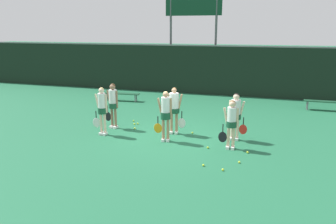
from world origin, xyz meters
The scene contains 22 objects.
ground_plane centered at (0.00, 0.00, 0.00)m, with size 140.00×140.00×0.00m, color #216642.
fence_windscreen centered at (0.00, 8.32, 1.49)m, with size 60.00×0.08×2.95m.
scoreboard centered at (-1.27, 9.37, 4.79)m, with size 3.49×0.15×6.15m.
bench_courtside centered at (-4.32, 5.17, 0.38)m, with size 2.13×0.51×0.43m.
bench_far centered at (6.16, 6.09, 0.41)m, with size 1.98×0.40×0.47m.
player_0 centered at (-2.44, -0.43, 1.06)m, with size 0.63×0.33×1.81m.
player_1 centered at (0.03, -0.43, 1.06)m, with size 0.64×0.35×1.80m.
player_2 centered at (2.34, -0.52, 0.98)m, with size 0.63×0.35×1.66m.
player_3 centered at (-2.44, 0.46, 1.08)m, with size 0.64×0.37×1.81m.
player_4 centered at (0.09, 0.49, 1.06)m, with size 0.69×0.41×1.78m.
player_5 centered at (2.38, 0.43, 1.02)m, with size 0.68×0.40×1.71m.
tennis_ball_0 centered at (-1.81, 1.09, 0.03)m, with size 0.07×0.07×0.07m, color #CCE033.
tennis_ball_1 centered at (2.93, -0.80, 0.03)m, with size 0.07×0.07×0.07m, color #CCE033.
tennis_ball_2 centered at (-3.20, 0.33, 0.03)m, with size 0.07×0.07×0.07m, color #CCE033.
tennis_ball_3 centered at (2.35, -2.37, 0.03)m, with size 0.07×0.07×0.07m, color #CCE033.
tennis_ball_4 centered at (-2.03, 1.53, 0.03)m, with size 0.07×0.07×0.07m, color #CCE033.
tennis_ball_5 centered at (1.76, -2.22, 0.03)m, with size 0.07×0.07×0.07m, color #CCE033.
tennis_ball_6 centered at (0.77, 0.66, 0.03)m, with size 0.07×0.07×0.07m, color #CCE033.
tennis_ball_7 centered at (-1.70, 1.18, 0.04)m, with size 0.07×0.07×0.07m, color #CCE033.
tennis_ball_8 centered at (1.63, -0.75, 0.04)m, with size 0.07×0.07×0.07m, color #CCE033.
tennis_ball_9 centered at (2.75, -1.68, 0.03)m, with size 0.06×0.06×0.06m, color #CCE033.
tennis_ball_10 centered at (-1.56, 0.54, 0.04)m, with size 0.07×0.07×0.07m, color #CCE033.
Camera 1 is at (3.38, -11.02, 3.94)m, focal length 35.00 mm.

